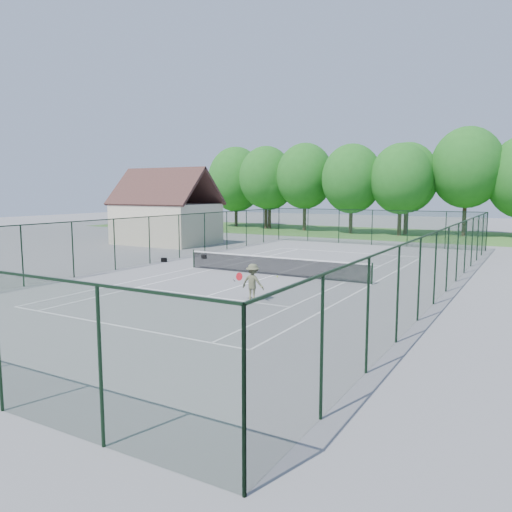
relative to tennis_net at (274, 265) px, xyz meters
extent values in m
plane|color=gray|center=(0.00, 0.00, -0.58)|extent=(140.00, 140.00, 0.00)
cube|color=#457C2F|center=(0.00, 30.00, -0.57)|extent=(80.00, 16.00, 0.01)
cube|color=white|center=(0.00, 11.88, -0.57)|extent=(10.97, 0.08, 0.01)
cube|color=white|center=(0.00, -11.88, -0.57)|extent=(10.97, 0.08, 0.01)
cube|color=white|center=(0.00, 6.40, -0.57)|extent=(8.23, 0.08, 0.01)
cube|color=white|center=(0.00, -6.40, -0.57)|extent=(8.23, 0.08, 0.01)
cube|color=white|center=(5.49, 0.00, -0.57)|extent=(0.08, 23.77, 0.01)
cube|color=white|center=(-5.49, 0.00, -0.57)|extent=(0.08, 23.77, 0.01)
cube|color=white|center=(4.12, 0.00, -0.57)|extent=(0.08, 23.77, 0.01)
cube|color=white|center=(-4.12, 0.00, -0.57)|extent=(0.08, 23.77, 0.01)
cube|color=white|center=(0.00, 0.00, -0.57)|extent=(0.08, 12.80, 0.01)
cylinder|color=black|center=(-5.50, 0.00, -0.03)|extent=(0.08, 0.08, 1.10)
cylinder|color=black|center=(5.50, 0.00, -0.03)|extent=(0.08, 0.08, 1.10)
cube|color=black|center=(0.00, 0.00, -0.08)|extent=(11.00, 0.02, 0.96)
cube|color=white|center=(0.00, 0.00, 0.42)|extent=(11.00, 0.05, 0.07)
cube|color=#14321B|center=(0.00, 18.00, 0.92)|extent=(18.00, 0.02, 3.00)
cube|color=#14321B|center=(9.00, 0.00, 0.92)|extent=(0.02, 36.00, 3.00)
cube|color=#14321B|center=(-9.00, 0.00, 0.92)|extent=(0.02, 36.00, 3.00)
cube|color=black|center=(0.00, 18.00, 2.42)|extent=(18.00, 0.05, 0.05)
cube|color=black|center=(9.00, 0.00, 2.42)|extent=(0.05, 36.00, 0.05)
cube|color=black|center=(-9.00, 0.00, 2.42)|extent=(0.05, 36.00, 0.05)
cube|color=beige|center=(-16.00, 10.00, 1.17)|extent=(8.00, 6.00, 3.50)
cube|color=#4D2F29|center=(-16.00, 11.50, 4.42)|extent=(8.60, 3.27, 3.27)
cube|color=#4D2F29|center=(-16.00, 8.50, 4.42)|extent=(8.60, 3.27, 3.27)
cylinder|color=#402B1F|center=(-16.50, 30.00, 1.52)|extent=(0.40, 0.40, 4.20)
ellipsoid|color=#247421|center=(-16.50, 30.00, 5.42)|extent=(6.40, 6.40, 7.40)
cylinder|color=#402B1F|center=(0.00, 30.00, 1.52)|extent=(0.40, 0.40, 4.20)
ellipsoid|color=#247421|center=(0.00, 30.00, 5.42)|extent=(6.40, 6.40, 7.40)
cube|color=black|center=(-8.67, 0.98, -0.44)|extent=(0.38, 0.27, 0.28)
cube|color=black|center=(-7.36, 3.61, -0.44)|extent=(0.40, 0.31, 0.27)
imported|color=#56593D|center=(2.23, -6.15, 0.22)|extent=(1.02, 0.59, 1.58)
sphere|color=#B0DD2F|center=(3.19, -5.75, 0.49)|extent=(0.07, 0.07, 0.07)
camera|label=1|loc=(12.67, -24.03, 4.05)|focal=35.00mm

